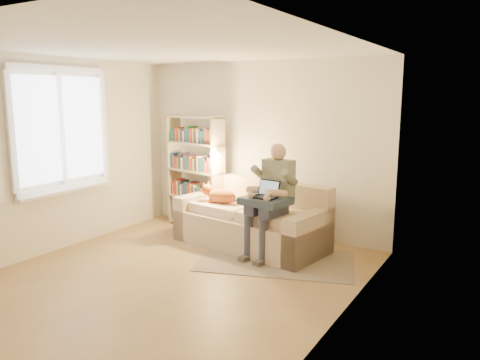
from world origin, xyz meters
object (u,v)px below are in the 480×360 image
Objects in this scene: person at (272,193)px; cat at (218,195)px; laptop at (266,193)px; sofa at (252,223)px; bookshelf at (195,166)px.

person is 2.14× the size of cat.
laptop reaches higher than cat.
sofa is at bearing 14.79° from cat.
sofa is at bearing -3.43° from bookshelf.
sofa is 6.49× the size of laptop.
bookshelf reaches higher than cat.
person is (0.42, -0.23, 0.51)m from sofa.
cat is at bearing 178.64° from person.
person is at bearing -6.91° from bookshelf.
cat is 0.38× the size of bookshelf.
sofa is 3.25× the size of cat.
laptop is at bearing -8.75° from cat.
person reaches higher than sofa.
bookshelf is (-1.62, 0.68, 0.13)m from laptop.
person is at bearing -19.40° from sofa.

